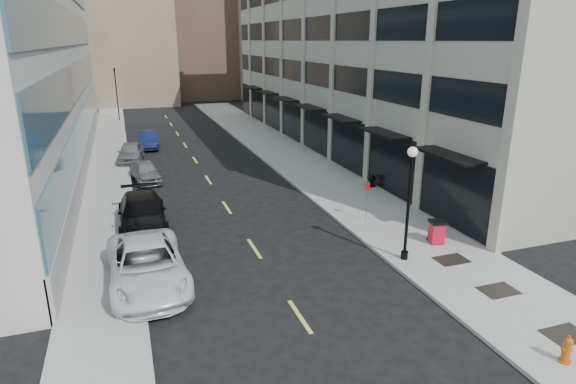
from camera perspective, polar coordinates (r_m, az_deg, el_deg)
ground at (r=15.67m, az=4.08°, el=-18.17°), size 160.00×160.00×0.00m
sidewalk_right at (r=35.25m, az=2.66°, el=2.67°), size 5.00×80.00×0.15m
sidewalk_left at (r=32.94m, az=-20.62°, el=0.46°), size 3.00×80.00×0.15m
building_right at (r=44.49m, az=11.22°, el=17.09°), size 15.30×46.50×18.25m
skyline_tan_near at (r=79.80m, az=-19.40°, el=20.16°), size 14.00×18.00×28.00m
skyline_tan_far at (r=90.10m, az=-25.88°, el=17.12°), size 12.00×14.00×22.00m
skyline_stone at (r=81.02m, az=-2.55°, el=18.19°), size 10.00×14.00×20.00m
grate_near at (r=18.33m, az=30.08°, el=-14.41°), size 1.40×1.00×0.01m
grate_mid at (r=20.07m, az=23.67°, el=-10.63°), size 1.40×1.00×0.01m
grate_far at (r=21.94m, az=18.80°, el=-7.60°), size 1.40×1.00×0.01m
road_centerline at (r=30.50m, az=-8.45°, el=-0.04°), size 0.15×68.20×0.01m
traffic_signal at (r=59.74m, az=-19.89°, el=13.30°), size 0.66×0.66×6.98m
car_white_van at (r=19.49m, az=-16.36°, el=-8.34°), size 3.03×6.24×1.71m
car_black_pickup at (r=25.31m, az=-16.90°, el=-2.40°), size 2.36×5.69×1.64m
car_silver_sedan at (r=33.74m, az=-16.51°, el=2.34°), size 2.13×4.21×1.37m
car_blue_sedan at (r=44.33m, az=-16.25°, el=5.97°), size 1.61×4.52×1.49m
car_grey_sedan at (r=39.54m, az=-18.14°, el=4.48°), size 2.39×4.67×1.52m
fire_hydrant at (r=16.75m, az=30.15°, el=-15.84°), size 0.35×0.35×0.87m
trash_bin at (r=23.24m, az=17.20°, el=-4.44°), size 0.80×0.82×1.09m
lamppost at (r=20.42m, az=14.18°, el=-0.17°), size 0.42×0.42×5.03m
sign_post at (r=25.09m, az=9.36°, el=-0.28°), size 0.25×0.06×2.13m
urn_planter at (r=31.23m, az=9.88°, el=1.46°), size 0.54×0.54×0.74m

